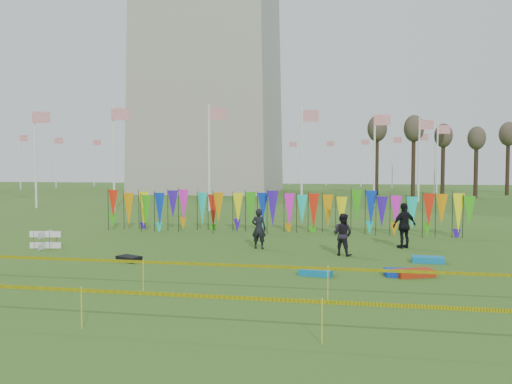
% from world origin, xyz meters
% --- Properties ---
extents(ground, '(160.00, 160.00, 0.00)m').
position_xyz_m(ground, '(0.00, 0.00, 0.00)').
color(ground, '#325518').
rests_on(ground, ground).
extents(flagpole_ring, '(57.40, 56.16, 8.00)m').
position_xyz_m(flagpole_ring, '(-14.00, 48.00, 4.00)').
color(flagpole_ring, white).
rests_on(flagpole_ring, ground).
extents(banner_row, '(18.64, 0.64, 2.12)m').
position_xyz_m(banner_row, '(0.28, 9.35, 1.24)').
color(banner_row, black).
rests_on(banner_row, ground).
extents(caution_tape_near, '(26.00, 0.02, 0.90)m').
position_xyz_m(caution_tape_near, '(-0.22, -2.93, 0.78)').
color(caution_tape_near, '#F0E205').
rests_on(caution_tape_near, ground).
extents(caution_tape_far, '(26.00, 0.02, 0.90)m').
position_xyz_m(caution_tape_far, '(-0.22, -6.05, 0.78)').
color(caution_tape_far, '#F0E205').
rests_on(caution_tape_far, ground).
extents(box_kite, '(0.66, 0.66, 0.74)m').
position_xyz_m(box_kite, '(-8.71, 3.01, 0.37)').
color(box_kite, red).
rests_on(box_kite, ground).
extents(person_left, '(0.65, 0.50, 1.66)m').
position_xyz_m(person_left, '(-0.06, 4.58, 0.83)').
color(person_left, black).
rests_on(person_left, ground).
extents(person_mid, '(0.91, 0.77, 1.60)m').
position_xyz_m(person_mid, '(3.34, 3.64, 0.80)').
color(person_mid, black).
rests_on(person_mid, ground).
extents(person_right, '(1.27, 1.11, 1.88)m').
position_xyz_m(person_right, '(5.84, 5.78, 0.94)').
color(person_right, black).
rests_on(person_right, ground).
extents(kite_bag_turquoise, '(1.07, 0.65, 0.20)m').
position_xyz_m(kite_bag_turquoise, '(2.55, -0.05, 0.10)').
color(kite_bag_turquoise, '#0B78B3').
rests_on(kite_bag_turquoise, ground).
extents(kite_bag_blue, '(1.09, 0.67, 0.22)m').
position_xyz_m(kite_bag_blue, '(5.18, 0.31, 0.11)').
color(kite_bag_blue, '#0B35B4').
rests_on(kite_bag_blue, ground).
extents(kite_bag_red, '(1.30, 0.97, 0.22)m').
position_xyz_m(kite_bag_red, '(5.55, 0.33, 0.11)').
color(kite_bag_red, '#BA2A0C').
rests_on(kite_bag_red, ground).
extents(kite_bag_black, '(0.99, 0.80, 0.20)m').
position_xyz_m(kite_bag_black, '(-4.13, 1.03, 0.10)').
color(kite_bag_black, black).
rests_on(kite_bag_black, ground).
extents(kite_bag_teal, '(1.09, 0.56, 0.20)m').
position_xyz_m(kite_bag_teal, '(6.32, 2.75, 0.10)').
color(kite_bag_teal, '#0D7DC1').
rests_on(kite_bag_teal, ground).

